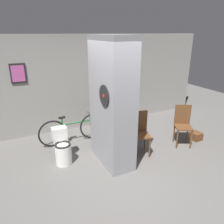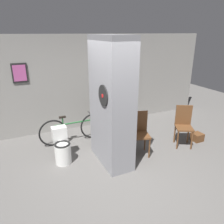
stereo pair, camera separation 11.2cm
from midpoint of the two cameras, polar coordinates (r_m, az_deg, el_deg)
The scene contains 11 objects.
ground_plane at distance 4.52m, azimuth 4.48°, elevation -15.67°, with size 14.00×14.00×0.00m, color #5B5956.
wall_back at distance 6.23m, azimuth -7.16°, elevation 7.61°, with size 8.00×0.09×2.60m.
pillar_center at distance 4.37m, azimuth 0.56°, elevation 2.29°, with size 0.55×1.17×2.60m.
counter_shelf at distance 5.86m, azimuth 1.23°, elevation -1.78°, with size 1.18×0.44×0.90m.
toilet at distance 4.80m, azimuth -12.28°, elevation -9.15°, with size 0.34×0.50×0.74m.
chair_near_pillar at distance 4.96m, azimuth 7.90°, elevation -5.00°, with size 0.48×0.48×0.99m.
chair_by_doorway at distance 5.58m, azimuth 18.77°, elevation -2.99°, with size 0.52×0.52×0.99m.
bicycle at distance 5.58m, azimuth -9.39°, elevation -4.33°, with size 1.71×0.42×0.73m.
bottle_tall at distance 5.56m, azimuth -1.00°, elevation 3.09°, with size 0.07×0.07×0.29m.
bottle_short at distance 5.60m, azimuth 0.10°, elevation 2.90°, with size 0.07×0.07×0.21m.
floor_crate at distance 6.08m, azimuth 21.84°, elevation -6.08°, with size 0.25×0.25×0.20m.
Camera 2 is at (-1.80, -3.19, 2.64)m, focal length 35.00 mm.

